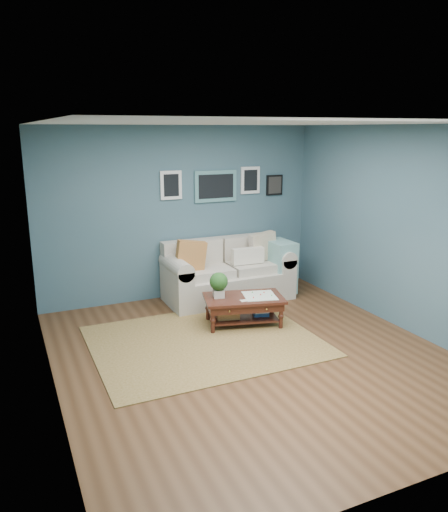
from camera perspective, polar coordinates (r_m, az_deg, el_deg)
room_shell at (r=5.72m, az=3.39°, el=1.37°), size 5.00×5.02×2.70m
area_rug at (r=6.47m, az=-2.23°, el=-9.69°), size 2.79×2.23×0.01m
loveseat at (r=7.95m, az=0.96°, el=-1.85°), size 2.03×0.92×1.04m
coffee_table at (r=6.89m, az=1.79°, el=-5.24°), size 1.20×0.88×0.75m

